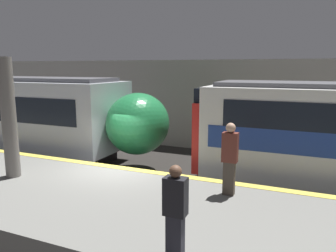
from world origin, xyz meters
name	(u,v)px	position (x,y,z in m)	size (l,w,h in m)	color
ground_plane	(121,195)	(0.00, 0.00, 0.00)	(120.00, 120.00, 0.00)	#282623
platform	(75,208)	(0.00, -2.28, 0.50)	(40.00, 4.57, 1.02)	slate
station_rear_barrier	(192,105)	(0.00, 7.02, 2.27)	(50.00, 0.15, 4.53)	#9E998E
support_pillar_near	(9,118)	(-2.36, -2.09, 2.73)	(0.41, 0.41, 3.45)	slate
person_waiting	(230,157)	(3.77, -0.97, 1.99)	(0.38, 0.24, 1.83)	#473D33
person_walking	(175,209)	(3.56, -4.04, 1.85)	(0.38, 0.24, 1.61)	#2D2D38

